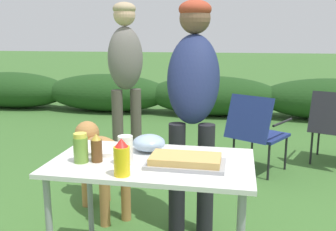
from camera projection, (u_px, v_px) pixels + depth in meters
shrub_hedge at (213, 96)px, 6.70m from camera, size 14.40×0.90×0.70m
folding_table at (152, 174)px, 2.07m from camera, size 1.10×0.64×0.74m
food_tray at (185, 161)px, 1.96m from camera, size 0.42×0.23×0.06m
plate_stack at (105, 150)px, 2.20m from camera, size 0.23×0.23×0.03m
mixing_bowl at (149, 143)px, 2.21m from camera, size 0.19×0.19×0.10m
paper_cup_stack at (126, 150)px, 1.98m from camera, size 0.08×0.08×0.15m
beer_bottle at (97, 148)px, 2.02m from camera, size 0.06×0.06×0.16m
relish_jar at (81, 148)px, 2.01m from camera, size 0.08×0.08×0.16m
mustard_bottle at (122, 158)px, 1.82m from camera, size 0.08×0.08×0.19m
standing_person_in_red_jacket at (193, 89)px, 2.65m from camera, size 0.41×0.52×1.66m
standing_person_in_gray_fleece at (126, 66)px, 4.03m from camera, size 0.47×0.43×1.75m
dog at (101, 156)px, 3.00m from camera, size 0.72×0.76×0.69m
camp_chair_green_behind_table at (334, 124)px, 4.07m from camera, size 0.65×0.72×0.83m
camp_chair_near_hedge at (256, 130)px, 3.83m from camera, size 0.69×0.74×0.83m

